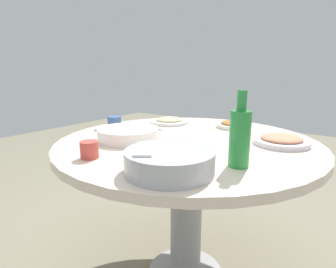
# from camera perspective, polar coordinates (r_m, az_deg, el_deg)

# --- Properties ---
(round_dining_table) EXTENTS (1.22, 1.22, 0.75)m
(round_dining_table) POSITION_cam_1_polar(r_m,az_deg,el_deg) (1.38, 3.84, -7.12)
(round_dining_table) COLOR #99999E
(round_dining_table) RESTS_ON ground
(rice_bowl) EXTENTS (0.30, 0.30, 0.08)m
(rice_bowl) POSITION_cam_1_polar(r_m,az_deg,el_deg) (0.91, 0.27, -5.49)
(rice_bowl) COLOR #B2B5BA
(rice_bowl) RESTS_ON round_dining_table
(soup_bowl) EXTENTS (0.29, 0.29, 0.06)m
(soup_bowl) POSITION_cam_1_polar(r_m,az_deg,el_deg) (1.33, -8.09, -0.08)
(soup_bowl) COLOR white
(soup_bowl) RESTS_ON round_dining_table
(dish_shrimp) EXTENTS (0.24, 0.24, 0.05)m
(dish_shrimp) POSITION_cam_1_polar(r_m,az_deg,el_deg) (1.35, 22.08, -1.20)
(dish_shrimp) COLOR silver
(dish_shrimp) RESTS_ON round_dining_table
(dish_stirfry) EXTENTS (0.19, 0.19, 0.04)m
(dish_stirfry) POSITION_cam_1_polar(r_m,az_deg,el_deg) (1.64, 13.16, 1.86)
(dish_stirfry) COLOR silver
(dish_stirfry) RESTS_ON round_dining_table
(dish_noodles) EXTENTS (0.23, 0.23, 0.04)m
(dish_noodles) POSITION_cam_1_polar(r_m,az_deg,el_deg) (1.73, 0.28, 2.70)
(dish_noodles) COLOR white
(dish_noodles) RESTS_ON round_dining_table
(green_bottle) EXTENTS (0.07, 0.07, 0.26)m
(green_bottle) POSITION_cam_1_polar(r_m,az_deg,el_deg) (0.98, 14.40, -0.53)
(green_bottle) COLOR #298D3C
(green_bottle) RESTS_ON round_dining_table
(tea_cup_near) EXTENTS (0.08, 0.08, 0.06)m
(tea_cup_near) POSITION_cam_1_polar(r_m,az_deg,el_deg) (1.66, -10.82, 2.52)
(tea_cup_near) COLOR #3B598F
(tea_cup_near) RESTS_ON round_dining_table
(tea_cup_far) EXTENTS (0.07, 0.07, 0.07)m
(tea_cup_far) POSITION_cam_1_polar(r_m,az_deg,el_deg) (1.10, -15.70, -3.10)
(tea_cup_far) COLOR #CC493D
(tea_cup_far) RESTS_ON round_dining_table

